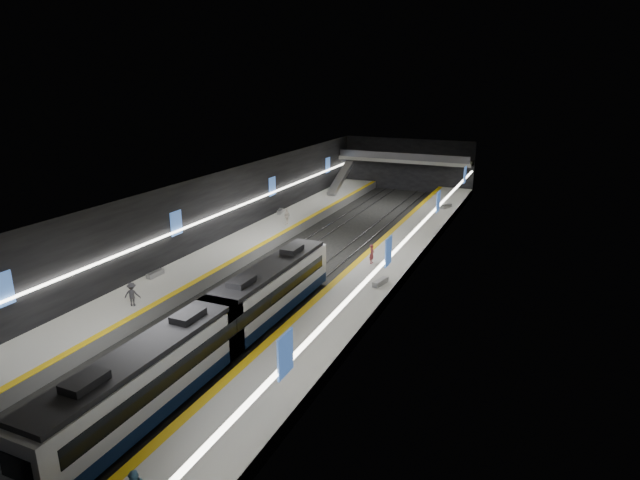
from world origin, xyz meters
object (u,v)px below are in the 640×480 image
at_px(train, 219,326).
at_px(bench_left_near, 155,274).
at_px(escalator, 340,178).
at_px(passenger_right_a, 372,254).
at_px(passenger_left_a, 287,217).
at_px(bench_left_far, 280,211).
at_px(bench_right_near, 380,282).
at_px(passenger_left_b, 132,294).
at_px(bench_right_far, 446,206).

xyz_separation_m(train, bench_left_near, (-11.60, 7.67, -0.99)).
bearing_deg(escalator, train, -77.71).
distance_m(passenger_right_a, passenger_left_a, 15.46).
bearing_deg(bench_left_far, passenger_right_a, -55.62).
bearing_deg(train, bench_left_near, 146.53).
bearing_deg(bench_left_near, bench_right_near, 19.60).
xyz_separation_m(bench_right_near, passenger_left_b, (-15.43, -11.32, 0.68)).
distance_m(escalator, passenger_left_b, 43.69).
relative_size(bench_left_near, bench_right_far, 0.94).
bearing_deg(bench_left_near, bench_left_far, 92.51).
xyz_separation_m(passenger_right_a, passenger_left_b, (-13.15, -15.91, 0.03)).
bearing_deg(passenger_right_a, passenger_left_b, 140.81).
distance_m(escalator, bench_right_near, 36.30).
relative_size(bench_right_near, passenger_left_a, 0.97).
xyz_separation_m(escalator, bench_left_near, (-1.60, -38.22, -1.69)).
bearing_deg(bench_right_near, escalator, 130.02).
bearing_deg(passenger_left_b, passenger_right_a, -152.33).
relative_size(train, passenger_left_a, 15.30).
distance_m(train, passenger_right_a, 18.59).
distance_m(bench_left_far, passenger_left_a, 5.41).
height_order(bench_left_near, passenger_left_b, passenger_left_b).
xyz_separation_m(bench_left_far, passenger_right_a, (16.10, -12.80, 0.66)).
bearing_deg(train, passenger_left_a, 108.37).
bearing_deg(passenger_right_a, bench_right_near, -153.24).
height_order(bench_left_near, passenger_right_a, passenger_right_a).
bearing_deg(passenger_right_a, passenger_left_a, 57.15).
height_order(escalator, bench_left_near, escalator).
distance_m(escalator, bench_right_far, 16.79).
height_order(train, bench_left_near, train).
height_order(bench_left_far, bench_right_far, bench_right_far).
xyz_separation_m(escalator, passenger_left_a, (1.17, -19.29, -0.98)).
relative_size(train, bench_left_near, 16.40).
bearing_deg(bench_right_far, train, -75.31).
distance_m(bench_left_far, passenger_left_b, 28.87).
relative_size(bench_left_near, passenger_right_a, 0.99).
xyz_separation_m(bench_left_far, passenger_left_a, (3.17, -4.33, 0.71)).
bearing_deg(passenger_left_b, passenger_left_a, -113.28).
bearing_deg(passenger_left_b, bench_right_far, -133.85).
xyz_separation_m(escalator, bench_right_near, (16.38, -32.35, -1.68)).
bearing_deg(bench_right_near, passenger_left_b, -130.57).
bearing_deg(escalator, bench_right_far, -14.48).
height_order(train, bench_right_far, train).
bearing_deg(passenger_left_a, bench_right_far, 142.79).
height_order(bench_left_far, passenger_left_b, passenger_left_b).
distance_m(bench_right_far, passenger_right_a, 23.68).
relative_size(escalator, bench_left_near, 4.64).
bearing_deg(train, bench_right_near, 64.77).
relative_size(bench_left_far, bench_right_far, 0.95).
xyz_separation_m(bench_right_near, passenger_right_a, (-2.28, 4.60, 0.65)).
height_order(escalator, bench_left_far, escalator).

